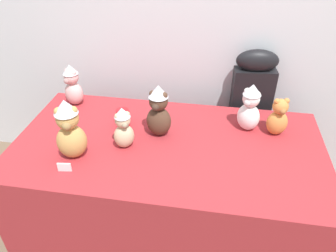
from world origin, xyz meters
TOP-DOWN VIEW (x-y plane):
  - wall_back at (0.00, 0.97)m, footprint 7.00×0.08m
  - display_table at (0.00, 0.25)m, footprint 1.78×0.94m
  - instrument_case at (0.50, 0.85)m, footprint 0.29×0.15m
  - teddy_bear_sand at (-0.24, 0.18)m, footprint 0.15×0.14m
  - teddy_bear_blush at (-0.70, 0.59)m, footprint 0.16×0.15m
  - teddy_bear_honey at (-0.49, 0.06)m, footprint 0.19×0.18m
  - teddy_bear_cocoa at (-0.07, 0.33)m, footprint 0.16×0.15m
  - teddy_bear_ginger at (0.62, 0.45)m, footprint 0.14×0.13m
  - teddy_bear_snow at (0.45, 0.48)m, footprint 0.18×0.17m
  - party_cup_red at (-0.30, 0.39)m, footprint 0.08×0.08m
  - name_card_front_left at (-0.49, -0.07)m, footprint 0.07×0.02m

SIDE VIEW (x-z plane):
  - display_table at x=0.00m, z-range 0.00..0.70m
  - instrument_case at x=0.50m, z-range 0.01..1.08m
  - name_card_front_left at x=-0.49m, z-range 0.70..0.75m
  - party_cup_red at x=-0.30m, z-range 0.70..0.81m
  - teddy_bear_ginger at x=0.62m, z-range 0.70..0.93m
  - teddy_bear_sand at x=-0.24m, z-range 0.70..0.95m
  - teddy_bear_blush at x=-0.70m, z-range 0.70..0.99m
  - teddy_bear_snow at x=0.45m, z-range 0.70..1.00m
  - teddy_bear_cocoa at x=-0.07m, z-range 0.70..1.02m
  - teddy_bear_honey at x=-0.49m, z-range 0.70..1.05m
  - wall_back at x=0.00m, z-range 0.00..2.60m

